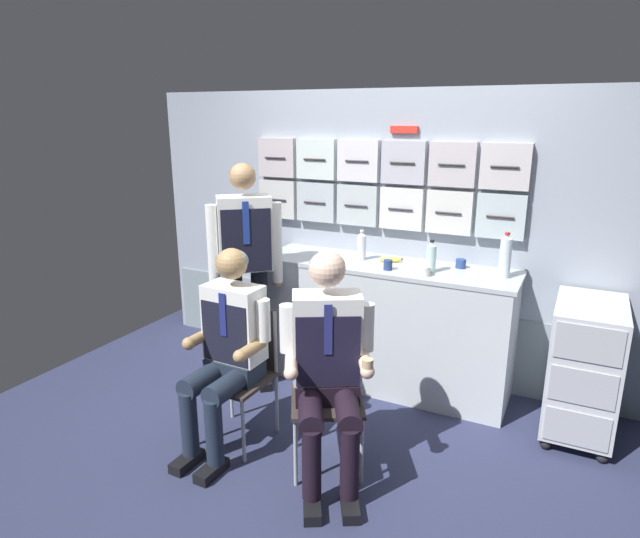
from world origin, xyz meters
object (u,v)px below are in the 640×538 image
at_px(coffee_cup_spare, 388,264).
at_px(folding_chair_right, 326,379).
at_px(crew_member_left, 227,344).
at_px(crew_member_right, 328,358).
at_px(snack_banana, 390,260).
at_px(service_trolley, 584,366).
at_px(water_bottle_tall, 362,246).
at_px(crew_member_standing, 246,260).
at_px(folding_chair_left, 244,359).

bearing_deg(coffee_cup_spare, folding_chair_right, -93.27).
xyz_separation_m(crew_member_left, crew_member_right, (0.65, 0.02, 0.03)).
xyz_separation_m(folding_chair_right, coffee_cup_spare, (0.05, 0.87, 0.47)).
height_order(folding_chair_right, crew_member_right, crew_member_right).
bearing_deg(snack_banana, service_trolley, -6.23).
xyz_separation_m(service_trolley, crew_member_right, (-1.26, -1.06, 0.23)).
bearing_deg(water_bottle_tall, crew_member_standing, -142.85).
xyz_separation_m(crew_member_standing, coffee_cup_spare, (0.94, 0.34, -0.00)).
relative_size(water_bottle_tall, snack_banana, 1.29).
bearing_deg(folding_chair_left, service_trolley, 25.79).
xyz_separation_m(crew_member_right, coffee_cup_spare, (-0.03, 1.01, 0.27)).
relative_size(crew_member_standing, snack_banana, 9.61).
distance_m(water_bottle_tall, coffee_cup_spare, 0.32).
relative_size(folding_chair_left, crew_member_left, 0.67).
relative_size(crew_member_right, water_bottle_tall, 5.75).
height_order(crew_member_standing, snack_banana, crew_member_standing).
relative_size(service_trolley, crew_member_right, 0.68).
distance_m(crew_member_right, water_bottle_tall, 1.26).
xyz_separation_m(crew_member_left, folding_chair_right, (0.57, 0.16, -0.17)).
bearing_deg(snack_banana, folding_chair_right, -90.02).
height_order(water_bottle_tall, snack_banana, water_bottle_tall).
height_order(service_trolley, coffee_cup_spare, coffee_cup_spare).
relative_size(folding_chair_left, crew_member_right, 0.64).
bearing_deg(crew_member_left, coffee_cup_spare, 58.83).
bearing_deg(crew_member_right, service_trolley, 40.12).
relative_size(crew_member_left, coffee_cup_spare, 17.32).
relative_size(crew_member_standing, water_bottle_tall, 7.43).
height_order(crew_member_right, crew_member_standing, crew_member_standing).
bearing_deg(snack_banana, water_bottle_tall, -174.25).
relative_size(service_trolley, crew_member_left, 0.71).
relative_size(coffee_cup_spare, snack_banana, 0.41).
relative_size(folding_chair_left, folding_chair_right, 1.00).
distance_m(crew_member_left, crew_member_right, 0.65).
relative_size(service_trolley, folding_chair_left, 1.06).
bearing_deg(crew_member_left, folding_chair_left, 88.23).
bearing_deg(crew_member_standing, service_trolley, 9.89).
distance_m(water_bottle_tall, snack_banana, 0.23).
xyz_separation_m(service_trolley, crew_member_standing, (-2.22, -0.39, 0.51)).
height_order(folding_chair_left, crew_member_standing, crew_member_standing).
bearing_deg(water_bottle_tall, crew_member_left, -106.53).
xyz_separation_m(folding_chair_right, snack_banana, (0.00, 1.07, 0.46)).
distance_m(crew_member_standing, water_bottle_tall, 0.85).
bearing_deg(folding_chair_right, crew_member_right, -60.95).
relative_size(service_trolley, water_bottle_tall, 3.92).
xyz_separation_m(service_trolley, coffee_cup_spare, (-1.28, -0.05, 0.51)).
distance_m(service_trolley, folding_chair_right, 1.62).
bearing_deg(folding_chair_right, folding_chair_left, 179.66).
relative_size(folding_chair_right, crew_member_standing, 0.50).
xyz_separation_m(folding_chair_left, water_bottle_tall, (0.35, 1.04, 0.54)).
xyz_separation_m(folding_chair_right, crew_member_standing, (-0.89, 0.53, 0.48)).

